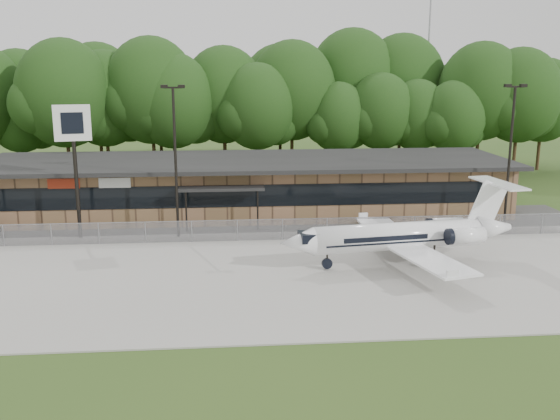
{
  "coord_description": "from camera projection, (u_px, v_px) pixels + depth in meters",
  "views": [
    {
      "loc": [
        -1.6,
        -24.99,
        11.33
      ],
      "look_at": [
        1.58,
        12.0,
        2.81
      ],
      "focal_mm": 40.0,
      "sensor_mm": 36.0,
      "label": 1
    }
  ],
  "objects": [
    {
      "name": "ground",
      "position": [
        267.0,
        336.0,
        26.93
      ],
      "size": [
        160.0,
        160.0,
        0.0
      ],
      "primitive_type": "plane",
      "color": "#304D1B",
      "rests_on": "ground"
    },
    {
      "name": "apron",
      "position": [
        258.0,
        275.0,
        34.69
      ],
      "size": [
        64.0,
        18.0,
        0.08
      ],
      "primitive_type": "cube",
      "color": "#9E9B93",
      "rests_on": "ground"
    },
    {
      "name": "parking_lot",
      "position": [
        250.0,
        225.0,
        45.86
      ],
      "size": [
        50.0,
        9.0,
        0.06
      ],
      "primitive_type": "cube",
      "color": "#383835",
      "rests_on": "ground"
    },
    {
      "name": "terminal",
      "position": [
        247.0,
        185.0,
        49.7
      ],
      "size": [
        41.0,
        11.65,
        4.3
      ],
      "color": "#876143",
      "rests_on": "ground"
    },
    {
      "name": "fence",
      "position": [
        252.0,
        230.0,
        41.33
      ],
      "size": [
        46.0,
        0.04,
        1.52
      ],
      "color": "gray",
      "rests_on": "ground"
    },
    {
      "name": "treeline",
      "position": [
        241.0,
        104.0,
        66.04
      ],
      "size": [
        72.0,
        12.0,
        15.0
      ],
      "primitive_type": null,
      "color": "#133811",
      "rests_on": "ground"
    },
    {
      "name": "radio_mast",
      "position": [
        428.0,
        57.0,
        72.59
      ],
      "size": [
        0.2,
        0.2,
        25.0
      ],
      "primitive_type": "cylinder",
      "color": "gray",
      "rests_on": "ground"
    },
    {
      "name": "light_pole_mid",
      "position": [
        175.0,
        150.0,
        41.2
      ],
      "size": [
        1.55,
        0.3,
        10.23
      ],
      "color": "black",
      "rests_on": "ground"
    },
    {
      "name": "light_pole_right",
      "position": [
        510.0,
        147.0,
        43.12
      ],
      "size": [
        1.55,
        0.3,
        10.23
      ],
      "color": "black",
      "rests_on": "ground"
    },
    {
      "name": "business_jet",
      "position": [
        406.0,
        237.0,
        36.18
      ],
      "size": [
        14.38,
        12.86,
        4.84
      ],
      "rotation": [
        0.0,
        0.0,
        0.14
      ],
      "color": "white",
      "rests_on": "ground"
    },
    {
      "name": "pole_sign",
      "position": [
        73.0,
        137.0,
        40.74
      ],
      "size": [
        2.35,
        0.77,
        8.97
      ],
      "rotation": [
        0.0,
        0.0,
        0.22
      ],
      "color": "black",
      "rests_on": "ground"
    }
  ]
}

